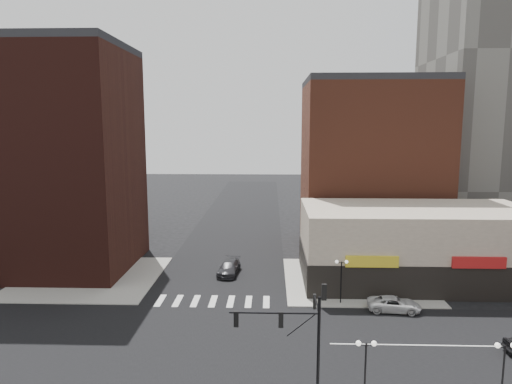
{
  "coord_description": "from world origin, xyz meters",
  "views": [
    {
      "loc": [
        5.38,
        -33.21,
        16.8
      ],
      "look_at": [
        4.1,
        5.64,
        11.0
      ],
      "focal_mm": 32.0,
      "sensor_mm": 36.0,
      "label": 1
    }
  ],
  "objects": [
    {
      "name": "ground",
      "position": [
        0.0,
        0.0,
        0.0
      ],
      "size": [
        240.0,
        240.0,
        0.0
      ],
      "primitive_type": "plane",
      "color": "black",
      "rests_on": "ground"
    },
    {
      "name": "road_ew",
      "position": [
        0.0,
        0.0,
        0.01
      ],
      "size": [
        200.0,
        14.0,
        0.02
      ],
      "primitive_type": "cube",
      "color": "black",
      "rests_on": "ground"
    },
    {
      "name": "road_ns",
      "position": [
        0.0,
        0.0,
        0.01
      ],
      "size": [
        14.0,
        200.0,
        0.02
      ],
      "primitive_type": "cube",
      "color": "black",
      "rests_on": "ground"
    },
    {
      "name": "sidewalk_nw",
      "position": [
        -14.5,
        14.5,
        0.06
      ],
      "size": [
        15.0,
        15.0,
        0.12
      ],
      "primitive_type": "cube",
      "color": "gray",
      "rests_on": "ground"
    },
    {
      "name": "sidewalk_ne",
      "position": [
        14.5,
        14.5,
        0.06
      ],
      "size": [
        15.0,
        15.0,
        0.12
      ],
      "primitive_type": "cube",
      "color": "gray",
      "rests_on": "ground"
    },
    {
      "name": "building_nw",
      "position": [
        -19.0,
        18.5,
        12.5
      ],
      "size": [
        16.0,
        15.0,
        25.0
      ],
      "primitive_type": "cube",
      "color": "#361611",
      "rests_on": "ground"
    },
    {
      "name": "building_nw_low",
      "position": [
        -32.0,
        34.0,
        6.0
      ],
      "size": [
        20.0,
        18.0,
        12.0
      ],
      "primitive_type": "cube",
      "color": "#361611",
      "rests_on": "ground"
    },
    {
      "name": "building_ne_midrise",
      "position": [
        19.0,
        29.5,
        11.0
      ],
      "size": [
        18.0,
        15.0,
        22.0
      ],
      "primitive_type": "cube",
      "color": "brown",
      "rests_on": "ground"
    },
    {
      "name": "building_ne_row",
      "position": [
        21.0,
        15.0,
        3.3
      ],
      "size": [
        24.2,
        12.2,
        8.0
      ],
      "color": "#BFAE98",
      "rests_on": "ground"
    },
    {
      "name": "traffic_signal",
      "position": [
        7.24,
        -7.83,
        4.96
      ],
      "size": [
        5.59,
        3.09,
        7.77
      ],
      "color": "black",
      "rests_on": "ground"
    },
    {
      "name": "street_lamp_se_a",
      "position": [
        11.0,
        -8.0,
        3.29
      ],
      "size": [
        1.22,
        0.32,
        4.16
      ],
      "color": "black",
      "rests_on": "sidewalk_se"
    },
    {
      "name": "street_lamp_se_b",
      "position": [
        19.0,
        -8.0,
        3.29
      ],
      "size": [
        1.22,
        0.32,
        4.16
      ],
      "color": "black",
      "rests_on": "sidewalk_se"
    },
    {
      "name": "street_lamp_ne",
      "position": [
        12.0,
        8.0,
        3.29
      ],
      "size": [
        1.22,
        0.32,
        4.16
      ],
      "color": "black",
      "rests_on": "sidewalk_ne"
    },
    {
      "name": "white_suv",
      "position": [
        16.61,
        6.5,
        0.66
      ],
      "size": [
        4.9,
        2.6,
        1.31
      ],
      "primitive_type": "imported",
      "rotation": [
        0.0,
        0.0,
        1.48
      ],
      "color": "silver",
      "rests_on": "ground"
    },
    {
      "name": "dark_sedan_north",
      "position": [
        0.7,
        16.31,
        0.74
      ],
      "size": [
        2.59,
        5.3,
        1.48
      ],
      "primitive_type": "imported",
      "rotation": [
        0.0,
        0.0,
        -0.1
      ],
      "color": "black",
      "rests_on": "ground"
    }
  ]
}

